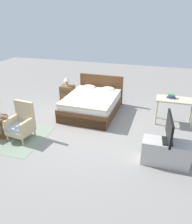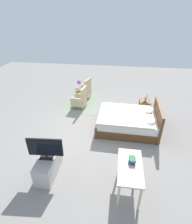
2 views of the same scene
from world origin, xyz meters
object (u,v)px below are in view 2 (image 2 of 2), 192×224
armchair_by_window_right (80,100)px  tv_stand (48,165)px  armchair_by_window_left (85,90)px  flower_vase (79,84)px  side_table (80,95)px  tv_flatscreen (45,148)px  book_stack (132,160)px  nightstand (144,107)px  bed (129,121)px  table_lamp (146,96)px  vanity_desk (130,170)px

armchair_by_window_right → tv_stand: armchair_by_window_right is taller
armchair_by_window_left → flower_vase: flower_vase is taller
side_table → flower_vase: 0.50m
side_table → tv_stand: 3.95m
tv_flatscreen → book_stack: bearing=88.3°
side_table → nightstand: size_ratio=0.99×
book_stack → flower_vase: bearing=-152.6°
bed → table_lamp: size_ratio=6.17×
side_table → flower_vase: (-0.00, 0.00, 0.50)m
vanity_desk → armchair_by_window_left: bearing=-157.6°
armchair_by_window_left → flower_vase: size_ratio=1.93×
bed → tv_stand: bed is taller
tv_stand → book_stack: 2.06m
tv_flatscreen → vanity_desk: 1.97m
vanity_desk → book_stack: size_ratio=4.29×
bed → armchair_by_window_left: size_ratio=2.21×
flower_vase → book_stack: (4.01, 2.08, -0.06)m
armchair_by_window_left → armchair_by_window_right: bearing=0.1°
tv_flatscreen → book_stack: 1.99m
bed → tv_flatscreen: (2.22, -2.00, 0.52)m
side_table → flower_vase: bearing=135.0°
flower_vase → vanity_desk: 4.62m
tv_stand → armchair_by_window_left: bearing=179.5°
armchair_by_window_left → side_table: size_ratio=1.65×
nightstand → vanity_desk: vanity_desk is taller
armchair_by_window_left → book_stack: (4.49, 1.95, 0.40)m
vanity_desk → table_lamp: bearing=169.0°
flower_vase → vanity_desk: bearing=26.2°
armchair_by_window_right → side_table: size_ratio=1.65×
bed → table_lamp: bed is taller
vanity_desk → book_stack: book_stack is taller
side_table → bed: bearing=50.4°
nightstand → tv_flatscreen: size_ratio=0.68×
bed → book_stack: 2.33m
table_lamp → tv_flatscreen: (3.34, -2.63, 0.04)m
side_table → table_lamp: 2.82m
vanity_desk → nightstand: bearing=169.0°
vanity_desk → bed: bearing=178.7°
flower_vase → table_lamp: bearing=77.4°
armchair_by_window_left → tv_flatscreen: bearing=-0.5°
bed → nightstand: bed is taller
table_lamp → tv_stand: 4.28m
flower_vase → tv_flatscreen: 3.95m
tv_stand → book_stack: (0.06, 1.99, 0.52)m
tv_stand → vanity_desk: (0.19, 1.95, 0.36)m
book_stack → tv_flatscreen: bearing=-91.7°
book_stack → vanity_desk: bearing=-17.2°
side_table → table_lamp: bearing=77.4°
armchair_by_window_right → book_stack: armchair_by_window_right is taller
bed → nightstand: bearing=150.6°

